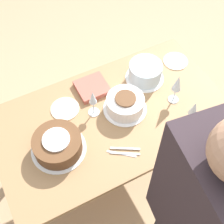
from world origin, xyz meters
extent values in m
plane|color=tan|center=(0.00, 0.00, 0.00)|extent=(12.00, 12.00, 0.00)
cube|color=#9E754C|center=(0.00, 0.00, 0.74)|extent=(1.44, 0.81, 0.03)
cylinder|color=brown|center=(0.64, -0.33, 0.36)|extent=(0.07, 0.07, 0.73)
cylinder|color=brown|center=(-0.64, 0.33, 0.36)|extent=(0.07, 0.07, 0.73)
cylinder|color=brown|center=(0.64, 0.33, 0.36)|extent=(0.07, 0.07, 0.73)
cylinder|color=white|center=(0.10, 0.01, 0.76)|extent=(0.27, 0.27, 0.01)
cylinder|color=white|center=(0.10, 0.01, 0.81)|extent=(0.23, 0.23, 0.10)
cylinder|color=brown|center=(0.10, 0.01, 0.86)|extent=(0.13, 0.13, 0.01)
cylinder|color=white|center=(-0.37, -0.06, 0.76)|extent=(0.31, 0.31, 0.01)
cylinder|color=brown|center=(-0.37, -0.06, 0.81)|extent=(0.27, 0.27, 0.10)
cylinder|color=white|center=(-0.37, -0.06, 0.87)|extent=(0.15, 0.15, 0.01)
cylinder|color=white|center=(0.33, 0.17, 0.76)|extent=(0.25, 0.25, 0.01)
cylinder|color=silver|center=(0.33, 0.17, 0.82)|extent=(0.21, 0.21, 0.12)
cylinder|color=silver|center=(0.40, -0.06, 0.76)|extent=(0.07, 0.07, 0.00)
cylinder|color=silver|center=(0.40, -0.06, 0.81)|extent=(0.01, 0.01, 0.10)
cone|color=silver|center=(0.40, -0.06, 0.92)|extent=(0.06, 0.06, 0.11)
cylinder|color=silver|center=(0.40, -0.24, 0.76)|extent=(0.07, 0.07, 0.00)
cylinder|color=silver|center=(0.40, -0.24, 0.80)|extent=(0.01, 0.01, 0.08)
cone|color=silver|center=(0.40, -0.24, 0.89)|extent=(0.05, 0.05, 0.10)
cylinder|color=silver|center=(-0.08, 0.08, 0.76)|extent=(0.07, 0.07, 0.00)
cylinder|color=silver|center=(-0.08, 0.08, 0.81)|extent=(0.01, 0.01, 0.10)
cone|color=silver|center=(-0.08, 0.08, 0.91)|extent=(0.05, 0.05, 0.09)
cylinder|color=beige|center=(-0.23, 0.18, 0.76)|extent=(0.18, 0.18, 0.01)
cylinder|color=beige|center=(0.60, 0.21, 0.76)|extent=(0.17, 0.17, 0.01)
cube|color=silver|center=(-0.07, -0.25, 0.76)|extent=(0.14, 0.12, 0.00)
cube|color=silver|center=(-0.05, -0.26, 0.76)|extent=(0.15, 0.10, 0.00)
cube|color=silver|center=(-0.03, -0.23, 0.76)|extent=(0.15, 0.09, 0.00)
cube|color=#B75B4C|center=(-0.01, 0.25, 0.77)|extent=(0.19, 0.18, 0.03)
cube|color=#2D2328|center=(-0.01, -0.76, 1.18)|extent=(0.27, 0.42, 0.69)
camera|label=1|loc=(-0.48, -0.93, 2.34)|focal=50.00mm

